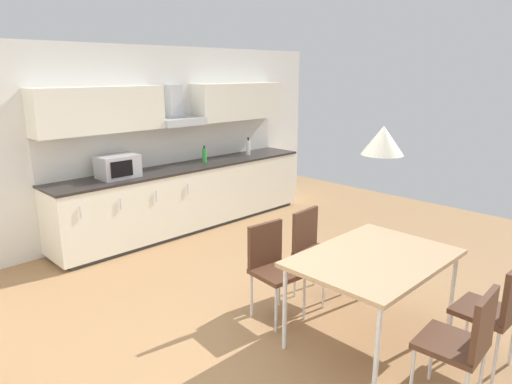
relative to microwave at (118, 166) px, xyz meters
The scene contains 14 objects.
ground_plane 2.79m from the microwave, 87.44° to the right, with size 9.28×8.72×0.02m, color #9E754C.
wall_back 0.45m from the microwave, 72.93° to the left, with size 7.42×0.10×2.53m, color silver.
kitchen_counter 1.21m from the microwave, ahead, with size 3.94×0.68×0.91m.
backsplash_tile 1.10m from the microwave, 16.62° to the left, with size 3.92×0.02×0.52m, color silver.
upper_wall_cabinets 1.26m from the microwave, ahead, with size 3.92×0.40×0.55m.
microwave is the anchor object (origin of this frame).
bottle_green 1.38m from the microwave, ahead, with size 0.06×0.06×0.24m.
bottle_white 2.24m from the microwave, ahead, with size 0.07×0.07×0.28m.
dining_table 3.44m from the microwave, 83.20° to the right, with size 1.34×0.95×0.75m.
chair_far_left 2.59m from the microwave, 87.49° to the right, with size 0.44×0.44×0.87m.
chair_far_right 2.68m from the microwave, 74.55° to the right, with size 0.43×0.43×0.87m.
chair_near_left 4.28m from the microwave, 88.54° to the right, with size 0.42×0.42×0.87m.
chair_near_right 4.34m from the microwave, 80.59° to the right, with size 0.41×0.41×0.87m.
pendant_lamp 3.48m from the microwave, 83.20° to the right, with size 0.32×0.32×0.22m, color silver.
Camera 1 is at (-2.79, -2.57, 2.20)m, focal length 32.00 mm.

